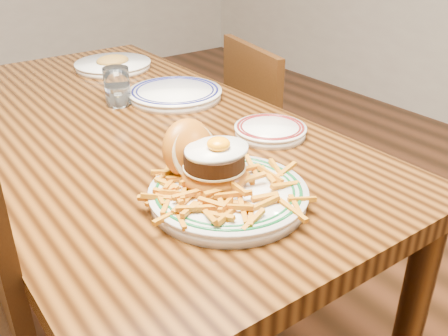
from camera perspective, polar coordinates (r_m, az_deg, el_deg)
floor at (r=1.83m, az=-9.12°, el=-17.09°), size 6.00×6.00×0.00m
table at (r=1.45m, az=-11.03°, el=1.92°), size 0.85×1.60×0.75m
chair_right at (r=1.97m, az=5.81°, el=2.83°), size 0.47×0.47×0.85m
main_plate at (r=1.00m, az=-0.29°, el=-1.52°), size 0.32×0.34×0.15m
side_plate at (r=1.30m, az=5.31°, el=4.36°), size 0.19×0.19×0.03m
rear_plate at (r=1.57m, az=-5.60°, el=8.51°), size 0.29×0.29×0.03m
water_glass at (r=1.54m, az=-12.10°, el=8.84°), size 0.08×0.08×0.11m
far_plate at (r=1.92m, az=-12.57°, el=11.48°), size 0.28×0.28×0.05m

